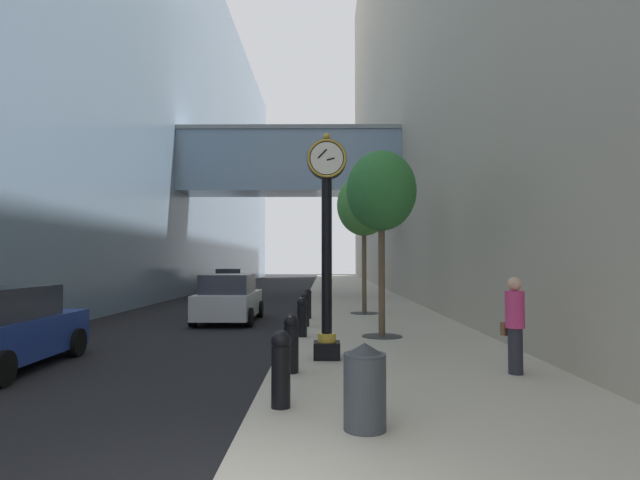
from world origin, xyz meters
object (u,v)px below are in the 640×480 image
Objects in this scene: street_tree_near at (381,192)px; car_silver_mid at (229,299)px; car_grey_near at (231,281)px; street_tree_mid_near at (364,206)px; bollard_second at (291,342)px; street_clock at (327,234)px; trash_bin at (365,385)px; bollard_nearest at (281,367)px; pedestrian_walking at (515,322)px; bollard_fifth at (305,308)px; bollard_fourth at (302,316)px; bollard_sixth at (308,303)px.

street_tree_near is 1.21× the size of car_silver_mid.
car_silver_mid is at bearing -79.80° from car_grey_near.
street_tree_mid_near is at bearing 18.55° from car_silver_mid.
street_tree_near is at bearing -68.95° from car_grey_near.
street_tree_mid_near reaches higher than bollard_second.
street_clock is 4.98m from trash_bin.
pedestrian_walking is (4.08, 2.15, 0.37)m from bollard_nearest.
bollard_second is at bearing -90.00° from bollard_fifth.
street_tree_mid_near reaches higher than car_silver_mid.
bollard_fourth is at bearing 90.00° from bollard_second.
pedestrian_walking reaches higher than bollard_nearest.
street_clock is 7.84m from bollard_sixth.
bollard_nearest is 1.44m from trash_bin.
street_tree_near is at bearing 112.75° from pedestrian_walking.
car_silver_mid is at bearing 122.25° from bollard_fourth.
street_tree_near is 8.43m from trash_bin.
street_clock is at bearing 63.88° from bollard_second.
bollard_sixth is at bearing -70.46° from car_grey_near.
car_silver_mid is at bearing 114.76° from street_clock.
car_grey_near is (-5.75, 20.64, 0.12)m from bollard_fourth.
street_clock is 2.56m from bollard_second.
bollard_second is 4.10m from pedestrian_walking.
bollard_nearest is 1.00× the size of bollard_second.
street_clock reaches higher than pedestrian_walking.
bollard_nearest is at bearing -152.22° from pedestrian_walking.
car_silver_mid reaches higher than trash_bin.
street_tree_near is 22.30m from car_grey_near.
bollard_nearest is 13.55m from street_tree_mid_near.
bollard_nearest is 1.02× the size of trash_bin.
street_tree_mid_near is at bearing 90.00° from street_tree_near.
pedestrian_walking is at bearing -47.83° from bollard_fourth.
bollard_fourth is at bearing 98.28° from trash_bin.
bollard_nearest is 0.61× the size of pedestrian_walking.
bollard_fifth is at bearing -38.86° from car_silver_mid.
trash_bin is (1.10, -7.59, -0.02)m from bollard_fourth.
car_silver_mid is (-2.85, 8.95, 0.13)m from bollard_second.
car_silver_mid is (-5.02, -1.69, -3.56)m from street_tree_mid_near.
bollard_nearest and bollard_sixth have the same top height.
trash_bin is at bearing -94.43° from street_tree_mid_near.
street_tree_mid_near reaches higher than trash_bin.
car_grey_near reaches higher than trash_bin.
car_grey_near is at bearing 109.54° from bollard_sixth.
car_silver_mid is at bearing 178.45° from bollard_sixth.
bollard_nearest is 1.00× the size of bollard_fourth.
pedestrian_walking reaches higher than bollard_second.
bollard_nearest is at bearing -90.00° from bollard_second.
car_grey_near is at bearing 111.05° from street_tree_near.
bollard_second is 6.66m from bollard_fifth.
bollard_nearest is at bearing -90.00° from bollard_fifth.
street_tree_mid_near reaches higher than bollard_nearest.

